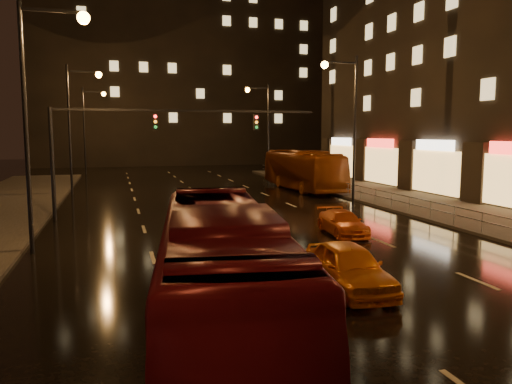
% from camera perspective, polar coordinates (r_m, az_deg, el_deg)
% --- Properties ---
extents(ground, '(140.00, 140.00, 0.00)m').
position_cam_1_polar(ground, '(30.33, -3.64, -2.37)').
color(ground, black).
rests_on(ground, ground).
extents(sidewalk_right, '(7.00, 70.00, 0.15)m').
position_cam_1_polar(sidewalk_right, '(31.68, 23.12, -2.38)').
color(sidewalk_right, '#38332D').
rests_on(sidewalk_right, ground).
extents(building_distant, '(44.00, 16.00, 36.00)m').
position_cam_1_polar(building_distant, '(82.98, -8.82, 15.85)').
color(building_distant, black).
rests_on(building_distant, ground).
extents(traffic_signal, '(15.31, 0.32, 6.20)m').
position_cam_1_polar(traffic_signal, '(29.30, -13.49, 6.43)').
color(traffic_signal, black).
rests_on(traffic_signal, ground).
extents(railing_right, '(0.05, 56.00, 1.00)m').
position_cam_1_polar(railing_right, '(32.12, 15.23, -0.47)').
color(railing_right, '#99999E').
rests_on(railing_right, sidewalk_right).
extents(bus_red, '(4.16, 11.52, 3.14)m').
position_cam_1_polar(bus_red, '(11.97, -4.01, -9.01)').
color(bus_red, '#5D0D15').
rests_on(bus_red, ground).
extents(bus_curb, '(3.06, 12.11, 3.36)m').
position_cam_1_polar(bus_curb, '(42.51, 5.32, 2.52)').
color(bus_curb, '#82360D').
rests_on(bus_curb, ground).
extents(taxi_near, '(1.94, 4.38, 1.46)m').
position_cam_1_polar(taxi_near, '(15.71, 10.53, -8.43)').
color(taxi_near, orange).
rests_on(taxi_near, ground).
extents(taxi_far, '(1.83, 3.95, 1.12)m').
position_cam_1_polar(taxi_far, '(24.16, 9.88, -3.48)').
color(taxi_far, orange).
rests_on(taxi_far, ground).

